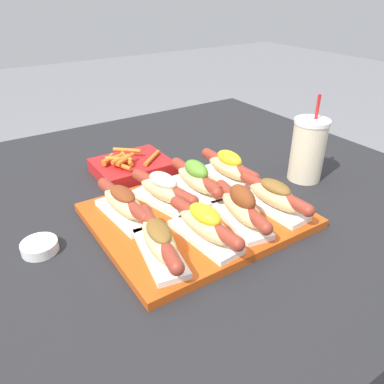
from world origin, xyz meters
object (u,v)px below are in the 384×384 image
hot_dog_4 (123,203)px  hot_dog_5 (163,190)px  hot_dog_1 (205,224)px  hot_dog_3 (274,196)px  fries_basket (131,166)px  hot_dog_0 (159,241)px  drink_cup (308,150)px  hot_dog_2 (242,207)px  serving_tray (197,215)px  hot_dog_7 (229,167)px  hot_dog_6 (195,179)px  sauce_bowl (39,246)px

hot_dog_4 → hot_dog_5: bearing=1.0°
hot_dog_1 → hot_dog_3: (0.19, 0.01, -0.00)m
hot_dog_5 → fries_basket: bearing=84.8°
hot_dog_0 → drink_cup: 0.49m
hot_dog_0 → hot_dog_2: (0.19, 0.00, 0.00)m
hot_dog_4 → fries_basket: bearing=61.5°
serving_tray → hot_dog_7: size_ratio=2.08×
serving_tray → hot_dog_1: size_ratio=2.08×
hot_dog_3 → drink_cup: size_ratio=0.93×
drink_cup → fries_basket: 0.46m
serving_tray → hot_dog_1: (-0.04, -0.09, 0.04)m
hot_dog_5 → drink_cup: bearing=-9.6°
hot_dog_0 → hot_dog_7: size_ratio=0.99×
serving_tray → hot_dog_3: bearing=-29.1°
serving_tray → fries_basket: size_ratio=2.22×
hot_dog_1 → hot_dog_2: 0.10m
hot_dog_1 → drink_cup: bearing=14.0°
hot_dog_4 → hot_dog_6: size_ratio=1.00×
hot_dog_1 → hot_dog_6: bearing=62.3°
hot_dog_0 → hot_dog_2: 0.19m
hot_dog_2 → drink_cup: bearing=17.0°
hot_dog_3 → fries_basket: 0.40m
hot_dog_0 → hot_dog_3: size_ratio=0.99×
hot_dog_5 → sauce_bowl: hot_dog_5 is taller
hot_dog_3 → hot_dog_6: (-0.10, 0.16, 0.00)m
serving_tray → hot_dog_5: (-0.04, 0.07, 0.04)m
serving_tray → hot_dog_3: hot_dog_3 is taller
hot_dog_2 → hot_dog_7: (0.10, 0.16, -0.00)m
hot_dog_0 → hot_dog_6: size_ratio=0.98×
hot_dog_1 → hot_dog_2: (0.10, 0.01, 0.00)m
hot_dog_3 → drink_cup: bearing=24.0°
hot_dog_1 → fries_basket: bearing=86.8°
hot_dog_6 → sauce_bowl: hot_dog_6 is taller
hot_dog_5 → drink_cup: (0.38, -0.06, 0.03)m
hot_dog_7 → hot_dog_6: bearing=-175.6°
hot_dog_3 → serving_tray: bearing=150.9°
hot_dog_3 → fries_basket: hot_dog_3 is taller
hot_dog_0 → drink_cup: bearing=10.8°
hot_dog_5 → hot_dog_1: bearing=-90.6°
hot_dog_2 → hot_dog_6: bearing=93.8°
hot_dog_6 → sauce_bowl: (-0.36, -0.00, -0.04)m
serving_tray → hot_dog_4: size_ratio=2.08×
hot_dog_2 → sauce_bowl: (-0.37, 0.15, -0.04)m
hot_dog_4 → serving_tray: bearing=-26.9°
hot_dog_3 → fries_basket: size_ratio=1.07×
hot_dog_7 → hot_dog_1: bearing=-138.3°
hot_dog_0 → hot_dog_5: size_ratio=1.01×
serving_tray → hot_dog_7: bearing=28.9°
hot_dog_0 → hot_dog_1: 0.10m
hot_dog_6 → hot_dog_7: size_ratio=1.00×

